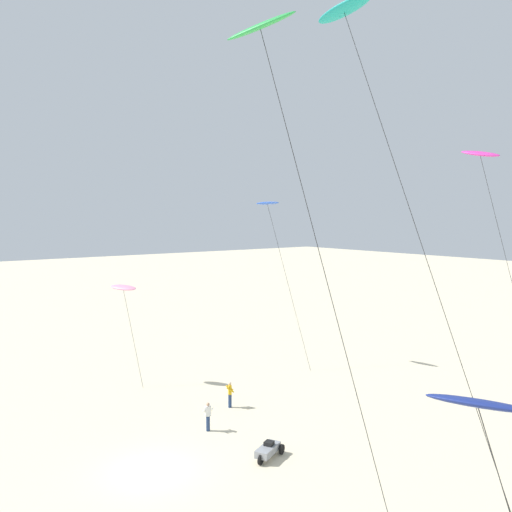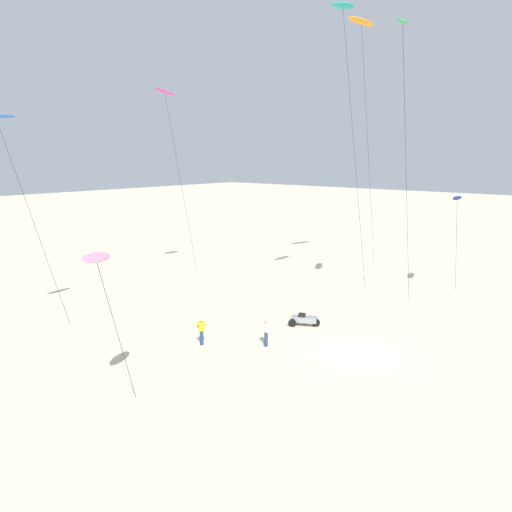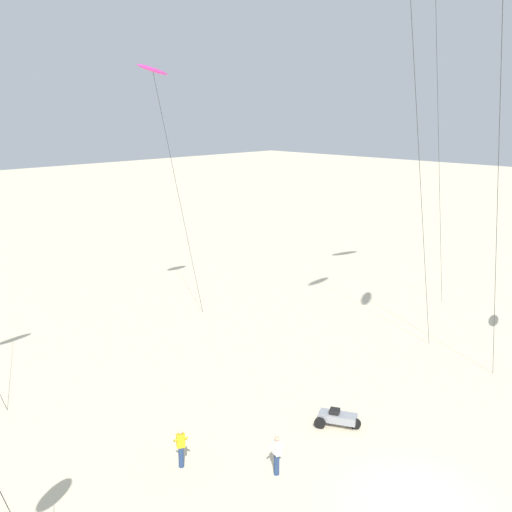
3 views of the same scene
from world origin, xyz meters
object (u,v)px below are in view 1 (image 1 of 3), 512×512
at_px(kite_teal, 346,14).
at_px(beach_buggy, 268,450).
at_px(kite_blue, 268,205).
at_px(kite_navy, 479,406).
at_px(kite_flyer_middle, 208,416).
at_px(kite_pink, 123,288).
at_px(kite_flyer_nearest, 230,394).
at_px(kite_magenta, 481,156).
at_px(kite_green, 262,33).

bearing_deg(kite_teal, beach_buggy, -174.75).
xyz_separation_m(kite_blue, kite_teal, (18.78, -10.78, 7.57)).
distance_m(kite_navy, kite_flyer_middle, 20.25).
bearing_deg(kite_pink, kite_teal, 3.35).
bearing_deg(beach_buggy, kite_flyer_nearest, 160.84).
bearing_deg(kite_navy, kite_blue, 150.61).
bearing_deg(kite_flyer_nearest, kite_magenta, 55.63).
xyz_separation_m(kite_blue, kite_magenta, (16.18, 4.47, 2.92)).
bearing_deg(kite_flyer_middle, kite_magenta, 67.61).
bearing_deg(kite_flyer_nearest, beach_buggy, -19.16).
height_order(kite_green, kite_flyer_middle, kite_green).
relative_size(kite_blue, kite_flyer_nearest, 8.12).
height_order(kite_blue, kite_pink, kite_blue).
xyz_separation_m(kite_blue, kite_navy, (28.06, -15.80, -5.36)).
distance_m(kite_blue, kite_magenta, 17.04).
xyz_separation_m(kite_navy, kite_flyer_nearest, (-20.92, 7.05, -6.94)).
bearing_deg(beach_buggy, kite_navy, -18.33).
xyz_separation_m(kite_teal, kite_magenta, (-2.60, 15.25, -4.65)).
bearing_deg(kite_flyer_middle, beach_buggy, 7.92).
bearing_deg(kite_flyer_middle, kite_navy, -11.95).
xyz_separation_m(kite_navy, kite_teal, (-9.28, 5.02, 12.93)).
xyz_separation_m(kite_green, kite_teal, (0.04, 4.38, 1.64)).
height_order(kite_blue, kite_magenta, kite_magenta).
xyz_separation_m(kite_teal, kite_flyer_nearest, (-11.65, 2.03, -19.87)).
height_order(kite_blue, kite_navy, kite_blue).
height_order(kite_navy, beach_buggy, kite_navy).
distance_m(kite_pink, kite_flyer_nearest, 11.44).
bearing_deg(kite_magenta, kite_navy, -59.63).
xyz_separation_m(kite_magenta, beach_buggy, (-2.00, -15.67, -15.69)).
xyz_separation_m(kite_green, beach_buggy, (-4.56, 3.96, -18.70)).
relative_size(kite_green, kite_flyer_nearest, 11.91).
distance_m(kite_teal, beach_buggy, 20.86).
bearing_deg(kite_blue, kite_teal, -29.86).
xyz_separation_m(kite_navy, kite_pink, (-30.02, 3.80, -0.80)).
bearing_deg(kite_navy, kite_flyer_middle, 168.05).
distance_m(kite_teal, kite_flyer_middle, 21.98).
distance_m(kite_navy, kite_magenta, 24.91).
bearing_deg(kite_teal, kite_blue, 150.14).
height_order(kite_green, kite_flyer_nearest, kite_green).
height_order(kite_blue, kite_flyer_nearest, kite_blue).
xyz_separation_m(kite_blue, kite_pink, (-1.96, -12.00, -6.16)).
relative_size(kite_magenta, beach_buggy, 7.98).
xyz_separation_m(kite_flyer_nearest, kite_flyer_middle, (2.32, -3.11, 0.00)).
bearing_deg(kite_green, kite_pink, 171.31).
bearing_deg(kite_blue, kite_pink, -99.29).
xyz_separation_m(kite_navy, kite_flyer_middle, (-18.61, 3.94, -6.94)).
bearing_deg(kite_teal, kite_pink, -176.65).
xyz_separation_m(kite_green, kite_flyer_middle, (-9.29, 3.30, -18.24)).
bearing_deg(kite_flyer_nearest, kite_navy, -18.61).
distance_m(kite_navy, kite_teal, 16.69).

